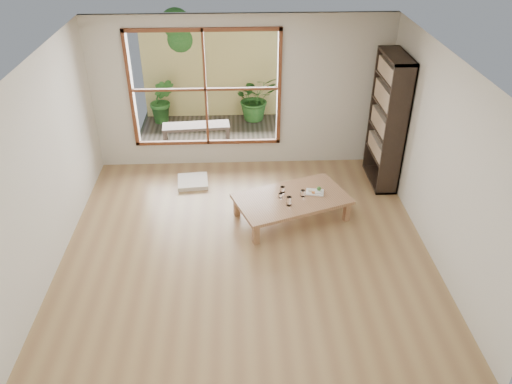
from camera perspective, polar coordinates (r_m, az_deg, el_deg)
The scene contains 15 objects.
ground at distance 7.02m, azimuth -1.12°, elevation -6.12°, with size 5.00×5.00×0.00m, color #A48352.
low_table at distance 7.41m, azimuth 4.10°, elevation -0.91°, with size 1.84×1.42×0.36m.
floor_cushion at distance 8.45m, azimuth -7.23°, elevation 1.19°, with size 0.49×0.49×0.07m, color beige.
bookshelf at distance 8.28m, azimuth 14.79°, elevation 7.79°, with size 0.34×0.97×2.15m, color black.
glass_tall at distance 7.18m, azimuth 3.79°, elevation -1.04°, with size 0.07×0.07×0.14m, color silver.
glass_mid at distance 7.41m, azimuth 5.38°, elevation -0.15°, with size 0.07×0.07×0.10m, color silver.
glass_short at distance 7.48m, azimuth 3.04°, elevation 0.28°, with size 0.07×0.07×0.09m, color silver.
glass_small at distance 7.36m, azimuth 2.80°, elevation -0.41°, with size 0.06×0.06×0.07m, color silver.
food_tray at distance 7.53m, azimuth 6.83°, elevation 0.08°, with size 0.29×0.23×0.08m.
deck at distance 10.07m, azimuth -5.10°, elevation 6.42°, with size 2.80×2.00×0.05m, color #3C352C.
garden_bench at distance 9.58m, azimuth -6.85°, elevation 7.31°, with size 1.28×0.47×0.40m.
bamboo_fence at distance 10.66m, azimuth -5.16°, elevation 13.11°, with size 2.80×0.06×1.80m, color tan.
shrub_right at distance 10.56m, azimuth -0.11°, elevation 10.71°, with size 0.85×0.73×0.94m, color #2F5B21.
shrub_left at distance 10.58m, azimuth -10.68°, elevation 10.24°, with size 0.52×0.42×0.95m, color #2F5B21.
garden_tree at distance 10.79m, azimuth -9.05°, elevation 17.13°, with size 1.04×0.85×2.22m.
Camera 1 is at (-0.10, -5.52, 4.34)m, focal length 35.00 mm.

